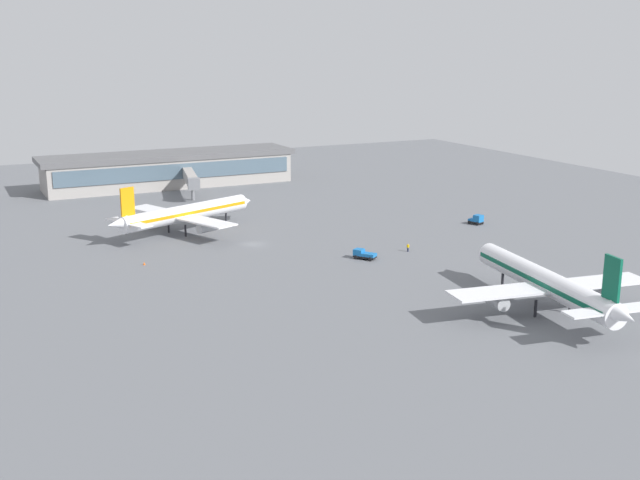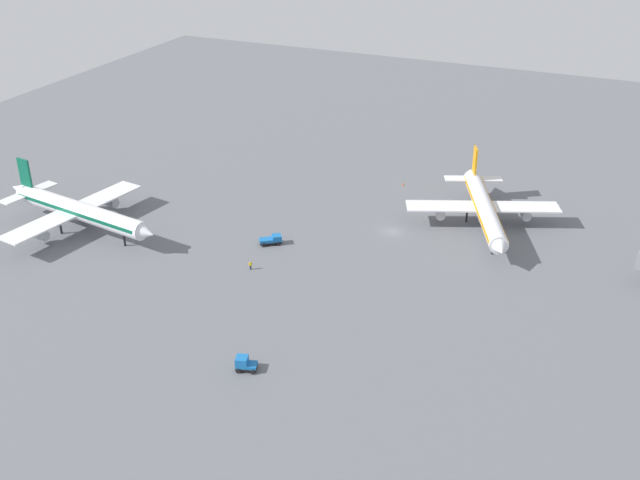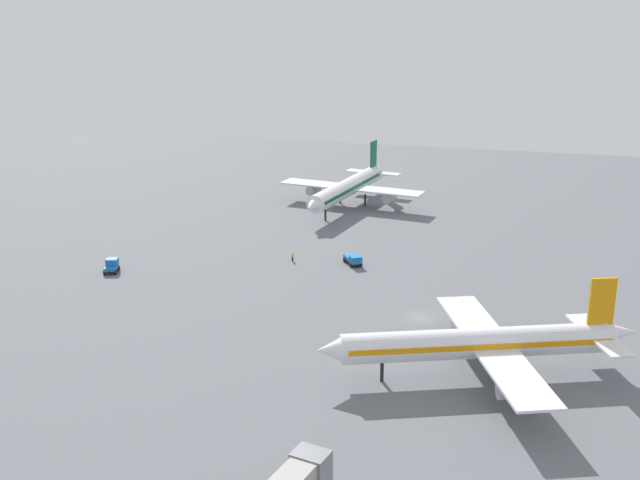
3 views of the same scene
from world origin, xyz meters
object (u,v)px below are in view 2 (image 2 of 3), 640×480
Objects in this scene: pushback_tractor at (272,240)px; baggage_tug at (245,363)px; airplane_taxiing at (78,210)px; ground_crew_worker at (251,265)px; airplane_at_gate at (484,208)px; safety_cone_near_gate at (403,184)px.

pushback_tractor is 1.30× the size of baggage_tug.
baggage_tug is at bearing -104.34° from pushback_tractor.
ground_crew_worker is (-0.30, -40.54, -3.82)m from airplane_taxiing.
airplane_taxiing is 25.20× the size of ground_crew_worker.
baggage_tug is 2.16× the size of ground_crew_worker.
baggage_tug is (-38.99, -15.19, 0.19)m from pushback_tractor.
airplane_at_gate is 44.98m from pushback_tractor.
airplane_at_gate is 23.04× the size of ground_crew_worker.
airplane_at_gate is at bearing 33.71° from airplane_taxiing.
ground_crew_worker is 2.78× the size of safety_cone_near_gate.
airplane_at_gate is 51.15m from ground_crew_worker.
baggage_tug is 6.02× the size of safety_cone_near_gate.
ground_crew_worker is (28.05, 14.15, -0.31)m from baggage_tug.
airplane_at_gate is 67.81m from baggage_tug.
baggage_tug reaches higher than safety_cone_near_gate.
airplane_taxiing reaches higher than ground_crew_worker.
safety_cone_near_gate is at bearing 33.97° from pushback_tractor.
safety_cone_near_gate is (78.86, 0.36, -0.86)m from baggage_tug.
airplane_at_gate is at bearing -125.72° from baggage_tug.
airplane_taxiing reaches higher than pushback_tractor.
airplane_taxiing is 11.65× the size of baggage_tug.
pushback_tractor is 7.81× the size of safety_cone_near_gate.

